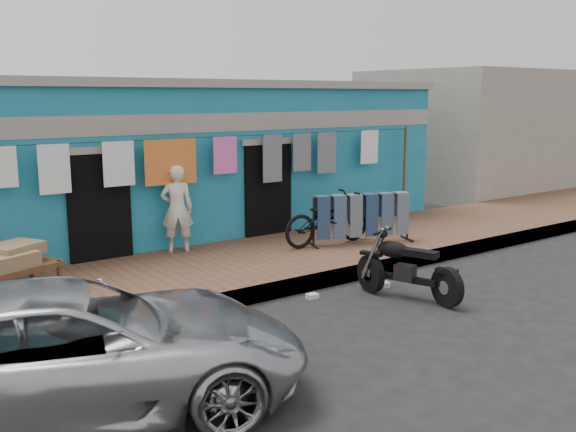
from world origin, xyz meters
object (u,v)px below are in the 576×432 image
Objects in this scene: seated_person at (177,209)px; motorcycle at (408,267)px; jeans_rack at (362,218)px; car at (70,348)px; bicycle at (327,213)px.

seated_person reaches higher than motorcycle.
jeans_rack is (3.18, -1.45, -0.30)m from seated_person.
jeans_rack is at bearing -48.88° from car.
seated_person is at bearing 97.56° from motorcycle.
bicycle is 1.13× the size of motorcycle.
car is 2.26× the size of jeans_rack.
jeans_rack is (6.53, 2.98, 0.08)m from car.
bicycle is at bearing 57.63° from motorcycle.
motorcycle is (5.26, 0.56, -0.15)m from car.
bicycle is at bearing 178.18° from seated_person.
jeans_rack is at bearing -112.89° from bicycle.
jeans_rack is at bearing 43.61° from motorcycle.
car is at bearing 167.39° from motorcycle.
seated_person reaches higher than jeans_rack.
motorcycle is at bearing -67.34° from car.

